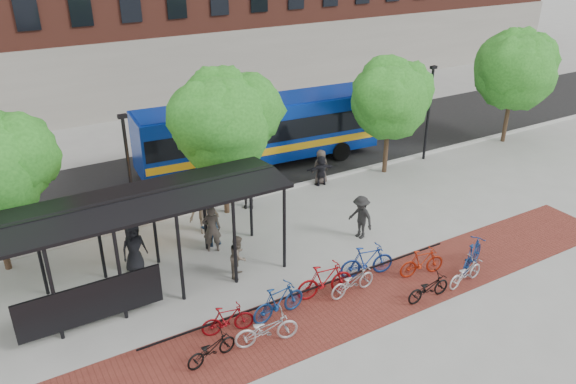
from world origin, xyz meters
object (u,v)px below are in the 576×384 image
bike_5 (325,280)px  bike_11 (472,255)px  bus_shelter (130,214)px  bike_6 (352,281)px  bike_10 (465,273)px  pedestrian_6 (321,167)px  bike_2 (266,329)px  pedestrian_3 (204,212)px  pedestrian_8 (239,256)px  pedestrian_5 (321,170)px  pedestrian_9 (361,217)px  pedestrian_2 (210,227)px  lamp_post_left (129,172)px  bike_1 (228,319)px  pedestrian_1 (212,229)px  tree_c (391,95)px  bike_7 (367,261)px  bike_0 (211,349)px  tree_d (516,66)px  bus (260,129)px  bike_3 (279,302)px  tree_b (224,116)px  lamp_post_right (429,111)px  bike_9 (422,262)px  bike_8 (428,288)px  pedestrian_4 (248,189)px  pedestrian_0 (134,248)px

bike_5 → bike_11: bearing=-96.3°
bus_shelter → bike_6: size_ratio=5.62×
bike_10 → pedestrian_6: bearing=-10.2°
bike_2 → pedestrian_3: pedestrian_3 is taller
pedestrian_8 → pedestrian_5: bearing=-12.7°
pedestrian_8 → pedestrian_9: size_ratio=0.89×
pedestrian_6 → pedestrian_8: (-7.06, -5.30, -0.05)m
bus_shelter → pedestrian_2: size_ratio=6.40×
lamp_post_left → bike_1: 8.16m
bike_6 → pedestrian_1: size_ratio=0.96×
tree_c → bike_7: size_ratio=2.83×
bike_0 → bike_11: size_ratio=0.83×
tree_d → pedestrian_6: 13.26m
bike_1 → bike_10: 8.64m
tree_c → pedestrian_1: 11.70m
bus → pedestrian_2: size_ratio=7.91×
bike_3 → tree_b: bearing=-19.9°
tree_d → bike_2: tree_d is taller
bus_shelter → bike_1: bearing=-65.5°
tree_d → lamp_post_right: (-6.10, 0.25, -1.72)m
lamp_post_left → pedestrian_5: 9.45m
pedestrian_3 → bike_7: bearing=-48.5°
pedestrian_3 → pedestrian_9: bearing=-25.1°
pedestrian_8 → bike_0: bearing=-175.3°
pedestrian_5 → pedestrian_9: bearing=79.2°
lamp_post_left → pedestrian_8: lamp_post_left is taller
bus_shelter → pedestrian_8: size_ratio=6.44×
bike_0 → bike_11: (10.32, -0.38, 0.16)m
bike_10 → pedestrian_8: 8.14m
lamp_post_right → bike_10: 12.15m
bus → pedestrian_2: (-5.65, -6.43, -1.17)m
tree_d → bike_0: 24.36m
lamp_post_right → bike_9: 11.81m
lamp_post_left → bike_8: 12.31m
bike_3 → pedestrian_2: (-0.07, 5.37, 0.22)m
bike_0 → bike_3: bike_3 is taller
bus_shelter → pedestrian_4: bus_shelter is taller
bike_3 → pedestrian_8: bearing=-5.8°
bus_shelter → bike_7: (7.42, -3.41, -2.37)m
bike_7 → bike_9: bike_7 is taller
pedestrian_0 → pedestrian_1: (3.03, -0.17, 0.01)m
bus → pedestrian_4: size_ratio=7.06×
bike_0 → bike_8: (7.62, -0.96, 0.02)m
pedestrian_8 → bike_10: bearing=-83.2°
bus_shelter → pedestrian_3: 4.85m
bike_10 → bike_7: bearing=43.2°
bike_1 → bike_5: bearing=-76.7°
tree_c → bike_11: bearing=-109.5°
bike_2 → pedestrian_0: pedestrian_0 is taller
lamp_post_right → bike_5: size_ratio=2.45×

